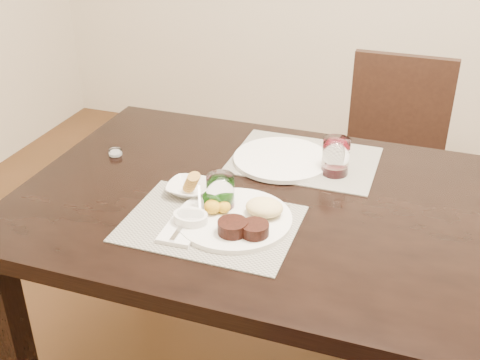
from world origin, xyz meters
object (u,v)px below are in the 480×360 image
(chair_far, at_px, (392,153))
(far_plate, at_px, (282,159))
(steak_knife, at_px, (268,233))
(wine_glass_near, at_px, (221,195))
(dinner_plate, at_px, (239,217))
(cracker_bowl, at_px, (189,188))

(chair_far, xyz_separation_m, far_plate, (-0.30, -0.70, 0.26))
(steak_knife, bearing_deg, wine_glass_near, 164.10)
(dinner_plate, relative_size, far_plate, 1.01)
(steak_knife, distance_m, cracker_bowl, 0.31)
(steak_knife, relative_size, wine_glass_near, 2.20)
(wine_glass_near, height_order, far_plate, wine_glass_near)
(cracker_bowl, bearing_deg, far_plate, 55.09)
(cracker_bowl, height_order, far_plate, cracker_bowl)
(steak_knife, bearing_deg, far_plate, 109.78)
(dinner_plate, bearing_deg, steak_knife, -1.41)
(dinner_plate, xyz_separation_m, steak_knife, (0.09, -0.03, -0.01))
(steak_knife, height_order, wine_glass_near, wine_glass_near)
(dinner_plate, distance_m, far_plate, 0.39)
(dinner_plate, distance_m, steak_knife, 0.10)
(wine_glass_near, bearing_deg, far_plate, 76.81)
(chair_far, xyz_separation_m, steak_knife, (-0.22, -1.12, 0.26))
(chair_far, distance_m, wine_glass_near, 1.15)
(chair_far, bearing_deg, steak_knife, -101.02)
(chair_far, relative_size, cracker_bowl, 6.85)
(steak_knife, bearing_deg, cracker_bowl, 164.08)
(steak_knife, distance_m, far_plate, 0.42)
(chair_far, xyz_separation_m, cracker_bowl, (-0.50, -0.99, 0.27))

